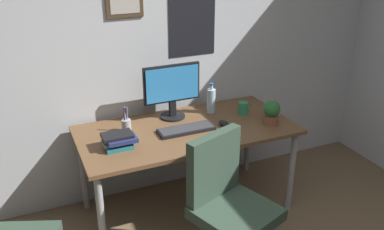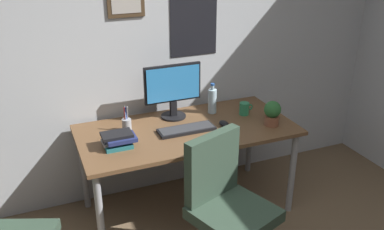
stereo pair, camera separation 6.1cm
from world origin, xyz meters
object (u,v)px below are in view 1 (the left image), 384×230
at_px(coffee_mug_near, 243,108).
at_px(book_stack_left, 119,141).
at_px(office_chair, 227,200).
at_px(keyboard, 186,129).
at_px(pen_cup, 126,125).
at_px(monitor, 172,89).
at_px(computer_mouse, 224,123).
at_px(potted_plant, 271,112).
at_px(water_bottle, 211,100).

height_order(coffee_mug_near, book_stack_left, coffee_mug_near).
relative_size(office_chair, keyboard, 2.21).
bearing_deg(keyboard, pen_cup, 157.42).
height_order(keyboard, coffee_mug_near, coffee_mug_near).
bearing_deg(pen_cup, coffee_mug_near, -3.78).
relative_size(monitor, computer_mouse, 4.18).
distance_m(office_chair, monitor, 1.03).
height_order(monitor, computer_mouse, monitor).
height_order(monitor, potted_plant, monitor).
distance_m(water_bottle, pen_cup, 0.74).
bearing_deg(water_bottle, monitor, 173.29).
bearing_deg(computer_mouse, monitor, 134.51).
bearing_deg(water_bottle, book_stack_left, -160.70).
distance_m(office_chair, potted_plant, 0.86).
distance_m(coffee_mug_near, pen_cup, 0.96).
relative_size(water_bottle, coffee_mug_near, 2.17).
bearing_deg(coffee_mug_near, pen_cup, 176.22).
xyz_separation_m(office_chair, monitor, (-0.01, 0.93, 0.44)).
bearing_deg(keyboard, water_bottle, 37.07).
bearing_deg(coffee_mug_near, office_chair, -125.65).
bearing_deg(computer_mouse, book_stack_left, -178.05).
distance_m(monitor, computer_mouse, 0.48).
distance_m(keyboard, pen_cup, 0.45).
relative_size(keyboard, pen_cup, 2.15).
xyz_separation_m(potted_plant, pen_cup, (-1.05, 0.32, -0.05)).
bearing_deg(water_bottle, office_chair, -109.51).
distance_m(coffee_mug_near, potted_plant, 0.28).
relative_size(office_chair, book_stack_left, 4.13).
xyz_separation_m(office_chair, computer_mouse, (0.29, 0.62, 0.22)).
xyz_separation_m(computer_mouse, pen_cup, (-0.71, 0.20, 0.04)).
distance_m(computer_mouse, water_bottle, 0.28).
height_order(coffee_mug_near, pen_cup, pen_cup).
bearing_deg(book_stack_left, coffee_mug_near, 8.49).
relative_size(keyboard, coffee_mug_near, 3.69).
distance_m(monitor, potted_plant, 0.79).
height_order(computer_mouse, water_bottle, water_bottle).
relative_size(office_chair, monitor, 2.07).
height_order(monitor, water_bottle, monitor).
relative_size(office_chair, pen_cup, 4.75).
height_order(computer_mouse, pen_cup, pen_cup).
height_order(office_chair, water_bottle, water_bottle).
bearing_deg(keyboard, office_chair, -89.33).
bearing_deg(water_bottle, pen_cup, -174.29).
xyz_separation_m(office_chair, potted_plant, (0.64, 0.50, 0.31)).
distance_m(office_chair, coffee_mug_near, 0.96).
bearing_deg(potted_plant, water_bottle, 129.14).
bearing_deg(coffee_mug_near, potted_plant, -69.67).
distance_m(office_chair, pen_cup, 0.95).
bearing_deg(book_stack_left, potted_plant, -4.74).
distance_m(computer_mouse, pen_cup, 0.74).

